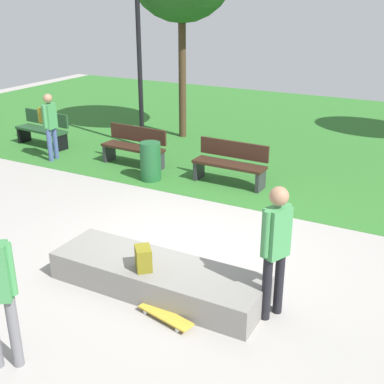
% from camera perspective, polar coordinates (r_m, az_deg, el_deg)
% --- Properties ---
extents(ground_plane, '(28.00, 28.00, 0.00)m').
position_cam_1_polar(ground_plane, '(8.13, -1.01, -6.54)').
color(ground_plane, '#9E9993').
extents(grass_lawn, '(26.60, 11.99, 0.01)m').
position_cam_1_polar(grass_lawn, '(15.16, 14.00, 6.37)').
color(grass_lawn, '#2D6B28').
rests_on(grass_lawn, ground_plane).
extents(concrete_ledge, '(3.04, 0.93, 0.40)m').
position_cam_1_polar(concrete_ledge, '(7.01, -4.01, -9.67)').
color(concrete_ledge, gray).
rests_on(concrete_ledge, ground_plane).
extents(backpack_on_ledge, '(0.34, 0.34, 0.32)m').
position_cam_1_polar(backpack_on_ledge, '(6.74, -5.57, -7.54)').
color(backpack_on_ledge, olive).
rests_on(backpack_on_ledge, concrete_ledge).
extents(skater_watching, '(0.31, 0.40, 1.77)m').
position_cam_1_polar(skater_watching, '(6.15, 9.54, -5.73)').
color(skater_watching, black).
rests_on(skater_watching, ground_plane).
extents(skateboard_by_ledge, '(0.82, 0.37, 0.08)m').
position_cam_1_polar(skateboard_by_ledge, '(6.50, -3.04, -13.90)').
color(skateboard_by_ledge, gold).
rests_on(skateboard_by_ledge, ground_plane).
extents(park_bench_center_lawn, '(1.62, 0.55, 0.91)m').
position_cam_1_polar(park_bench_center_lawn, '(12.02, -6.58, 5.29)').
color(park_bench_center_lawn, '#331E14').
rests_on(park_bench_center_lawn, ground_plane).
extents(park_bench_near_lamppost, '(1.61, 0.52, 0.91)m').
position_cam_1_polar(park_bench_near_lamppost, '(10.76, 4.42, 3.40)').
color(park_bench_near_lamppost, '#331E14').
rests_on(park_bench_near_lamppost, ground_plane).
extents(park_bench_far_left, '(1.64, 0.61, 0.91)m').
position_cam_1_polar(park_bench_far_left, '(14.10, -16.62, 6.99)').
color(park_bench_far_left, '#1E4223').
rests_on(park_bench_far_left, ground_plane).
extents(lamp_post, '(0.28, 0.28, 4.80)m').
position_cam_1_polar(lamp_post, '(13.12, -6.12, 17.33)').
color(lamp_post, black).
rests_on(lamp_post, ground_plane).
extents(trash_bin, '(0.45, 0.45, 0.85)m').
position_cam_1_polar(trash_bin, '(10.99, -4.76, 3.50)').
color(trash_bin, '#1E592D').
rests_on(trash_bin, ground_plane).
extents(pedestrian_with_backpack, '(0.37, 0.43, 1.64)m').
position_cam_1_polar(pedestrian_with_backpack, '(12.68, -15.97, 7.80)').
color(pedestrian_with_backpack, '#3F5184').
rests_on(pedestrian_with_backpack, ground_plane).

